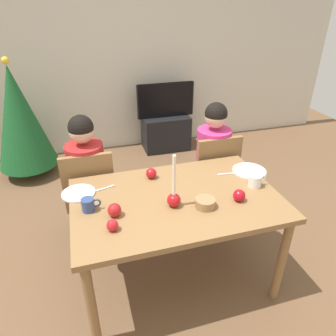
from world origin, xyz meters
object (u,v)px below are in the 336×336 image
Objects in this scene: person_left_child at (89,184)px; person_right_child at (212,166)px; candle_centerpiece at (174,196)px; apple_near_candle at (114,210)px; christmas_tree at (19,118)px; chair_left at (90,192)px; plate_right at (249,171)px; tv_stand at (166,132)px; tv at (166,100)px; apple_by_left_plate at (151,173)px; mug_right at (255,181)px; apple_far_edge at (112,225)px; plate_left at (78,193)px; mug_left at (89,205)px; dining_table at (176,207)px; chair_right at (213,173)px; apple_by_right_mug at (239,195)px; bowl_walnuts at (205,203)px.

person_left_child is 1.11m from person_right_child.
person_right_child is 3.19× the size of candle_centerpiece.
person_right_child is 1.24m from apple_near_candle.
person_left_child is at bearing -64.75° from christmas_tree.
chair_left reaches higher than plate_right.
tv is (0.00, 0.00, 0.47)m from tv_stand.
christmas_tree is at bearing 122.61° from apple_by_left_plate.
mug_right is at bearing -28.98° from chair_left.
plate_left is at bearing 111.70° from apple_far_edge.
christmas_tree reaches higher than plate_left.
mug_left is at bearing -172.57° from plate_right.
christmas_tree is (-1.23, 2.05, 0.06)m from dining_table.
person_right_child is at bearing 49.13° from dining_table.
apple_near_candle is (-0.98, -0.69, 0.28)m from chair_right.
chair_right is 1.71m from tv_stand.
chair_left is (-0.56, 0.61, -0.15)m from dining_table.
person_right_child is at bearing 0.00° from person_left_child.
mug_left is at bearing 116.96° from apple_far_edge.
christmas_tree is 3.80× the size of candle_centerpiece.
mug_left is (-1.23, -0.16, 0.04)m from plate_right.
tv is 2.47m from candle_centerpiece.
apple_by_left_plate is at bearing -57.39° from christmas_tree.
mug_left is at bearing -116.94° from tv_stand.
mug_left reaches higher than plate_left.
person_left_child is 0.66m from mug_left.
candle_centerpiece is at bearing -61.14° from christmas_tree.
apple_far_edge is at bearing -162.70° from candle_centerpiece.
christmas_tree is 2.76m from mug_right.
candle_centerpiece is 0.63m from mug_right.
person_right_child is at bearing 19.09° from plate_left.
plate_left is at bearing 160.27° from dining_table.
mug_right is (-0.00, -2.33, 0.08)m from tv.
person_right_child reaches higher than plate_right.
mug_right is (1.14, -0.67, 0.23)m from person_left_child.
dining_table is 16.98× the size of apple_by_right_mug.
apple_by_right_mug is (-0.17, -0.76, 0.28)m from chair_right.
tv_stand is (0.58, 2.30, -0.43)m from dining_table.
christmas_tree reaches higher than plate_right.
apple_by_right_mug is at bearing -128.71° from plate_right.
person_right_child is at bearing 50.56° from candle_centerpiece.
tv_stand is 2.78m from apple_far_edge.
apple_by_right_mug is at bearing -21.86° from dining_table.
chair_right is 1.33m from apple_far_edge.
person_left_child is 1.31m from plate_right.
chair_right is 0.77× the size of person_right_child.
tv is 2.59m from apple_near_candle.
bowl_walnuts is at bearing -47.26° from chair_left.
chair_right is 10.48× the size of apple_near_candle.
dining_table is at bearing 177.53° from mug_right.
chair_right reaches higher than plate_right.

